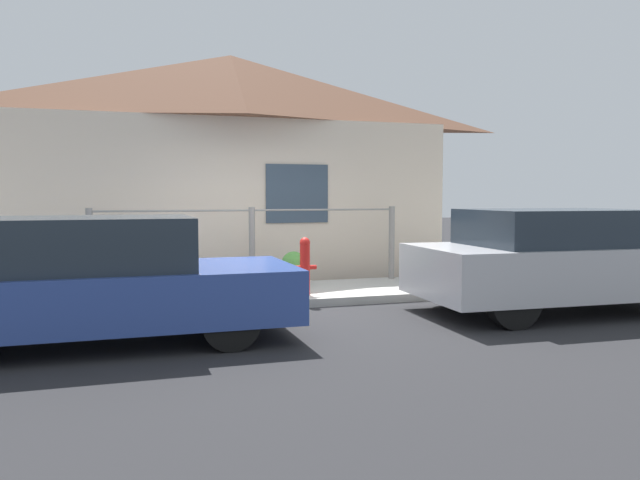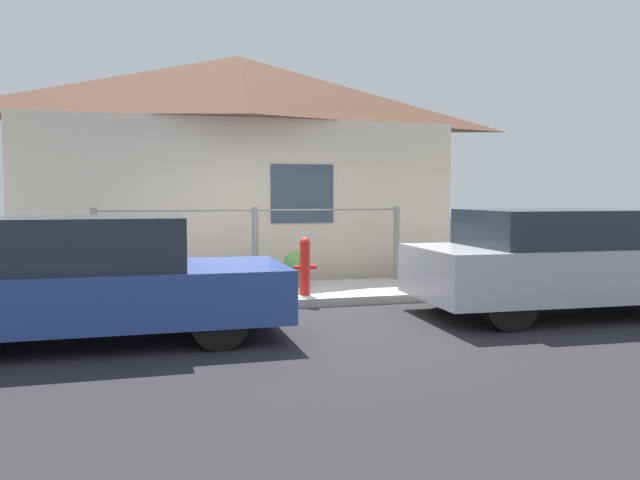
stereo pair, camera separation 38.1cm
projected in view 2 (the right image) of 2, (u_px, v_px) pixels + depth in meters
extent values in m
plane|color=#262628|center=(276.00, 309.00, 8.34)|extent=(60.00, 60.00, 0.00)
cube|color=#B2AFA8|center=(264.00, 295.00, 9.19)|extent=(24.00, 1.78, 0.12)
cube|color=beige|center=(248.00, 202.00, 10.53)|extent=(7.48, 0.12, 2.83)
cube|color=#384756|center=(302.00, 194.00, 10.70)|extent=(1.10, 0.04, 1.00)
pyramid|color=brown|center=(238.00, 90.00, 11.39)|extent=(7.88, 2.20, 1.23)
cylinder|color=gray|center=(95.00, 249.00, 9.22)|extent=(0.10, 0.10, 1.23)
cylinder|color=gray|center=(255.00, 246.00, 9.86)|extent=(0.10, 0.10, 1.23)
cylinder|color=gray|center=(396.00, 243.00, 10.49)|extent=(0.10, 0.10, 1.23)
cylinder|color=gray|center=(255.00, 210.00, 9.82)|extent=(4.80, 0.03, 0.03)
cube|color=#2D4793|center=(90.00, 294.00, 6.49)|extent=(4.07, 1.65, 0.56)
cube|color=#232D38|center=(72.00, 243.00, 6.41)|extent=(2.24, 1.45, 0.53)
cylinder|color=black|center=(207.00, 298.00, 7.51)|extent=(0.58, 0.20, 0.58)
cylinder|color=black|center=(219.00, 320.00, 6.16)|extent=(0.58, 0.20, 0.58)
cube|color=#B7B7BC|center=(563.00, 270.00, 8.00)|extent=(3.90, 1.87, 0.64)
cube|color=#232D38|center=(554.00, 228.00, 7.92)|extent=(2.17, 1.60, 0.46)
cylinder|color=black|center=(604.00, 278.00, 9.01)|extent=(0.66, 0.22, 0.65)
cylinder|color=black|center=(452.00, 284.00, 8.46)|extent=(0.66, 0.22, 0.65)
cylinder|color=black|center=(510.00, 302.00, 7.02)|extent=(0.66, 0.22, 0.65)
cylinder|color=red|center=(305.00, 270.00, 8.80)|extent=(0.14, 0.14, 0.72)
sphere|color=red|center=(305.00, 243.00, 8.77)|extent=(0.15, 0.15, 0.15)
cylinder|color=red|center=(298.00, 268.00, 8.77)|extent=(0.13, 0.06, 0.06)
cylinder|color=red|center=(312.00, 267.00, 8.82)|extent=(0.13, 0.06, 0.06)
cylinder|color=slate|center=(296.00, 279.00, 9.67)|extent=(0.28, 0.28, 0.21)
sphere|color=#4C8E3D|center=(296.00, 264.00, 9.65)|extent=(0.38, 0.38, 0.38)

